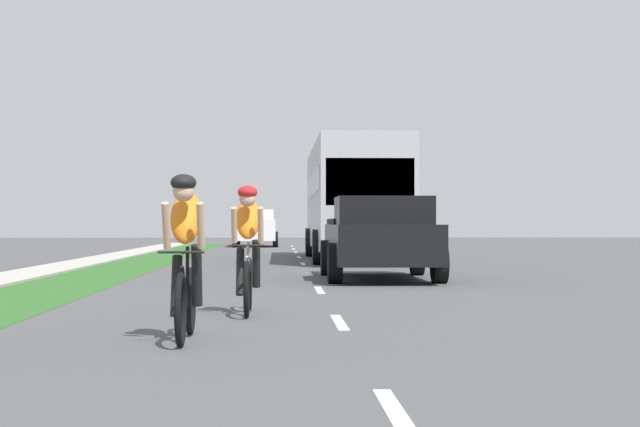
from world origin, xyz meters
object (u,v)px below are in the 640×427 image
object	(u,v)px
cyclist_trailing	(248,248)
bus_silver	(353,196)
suv_white	(256,227)
cyclist_lead	(186,256)
pickup_black	(380,238)

from	to	relation	value
cyclist_trailing	bus_silver	xyz separation A→B (m)	(2.70, 18.88, 1.17)
bus_silver	suv_white	size ratio (longest dim) A/B	2.47
cyclist_trailing	bus_silver	bearing A→B (deg)	81.87
cyclist_lead	bus_silver	distance (m)	21.98
cyclist_trailing	pickup_black	xyz separation A→B (m)	(2.41, 7.81, 0.02)
cyclist_lead	suv_white	world-z (taller)	suv_white
cyclist_lead	bus_silver	world-z (taller)	bus_silver
bus_silver	suv_white	distance (m)	18.66
pickup_black	suv_white	bearing A→B (deg)	96.04
pickup_black	cyclist_lead	bearing A→B (deg)	-105.34
cyclist_lead	cyclist_trailing	xyz separation A→B (m)	(0.51, 2.83, 0.00)
cyclist_trailing	bus_silver	distance (m)	19.11
suv_white	cyclist_lead	bearing A→B (deg)	-89.73
cyclist_lead	cyclist_trailing	bearing A→B (deg)	79.82
pickup_black	suv_white	size ratio (longest dim) A/B	1.09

